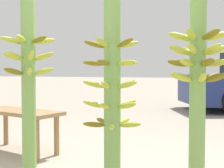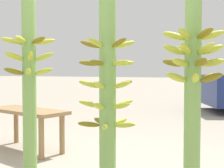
# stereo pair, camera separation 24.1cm
# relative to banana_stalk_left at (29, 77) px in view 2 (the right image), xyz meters

# --- Properties ---
(banana_stalk_left) EXTENTS (0.48, 0.47, 1.70)m
(banana_stalk_left) POSITION_rel_banana_stalk_left_xyz_m (0.00, 0.00, 0.00)
(banana_stalk_left) COLOR #7AA851
(banana_stalk_left) RESTS_ON ground_plane
(banana_stalk_center) EXTENTS (0.47, 0.47, 1.62)m
(banana_stalk_center) POSITION_rel_banana_stalk_left_xyz_m (0.78, -0.01, -0.08)
(banana_stalk_center) COLOR #7AA851
(banana_stalk_center) RESTS_ON ground_plane
(banana_stalk_right) EXTENTS (0.45, 0.45, 1.62)m
(banana_stalk_right) POSITION_rel_banana_stalk_left_xyz_m (1.42, 0.09, -0.02)
(banana_stalk_right) COLOR #7AA851
(banana_stalk_right) RESTS_ON ground_plane
(market_bench) EXTENTS (1.15, 0.65, 0.49)m
(market_bench) POSITION_rel_banana_stalk_left_xyz_m (-0.64, 0.71, -0.49)
(market_bench) COLOR #99754C
(market_bench) RESTS_ON ground_plane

